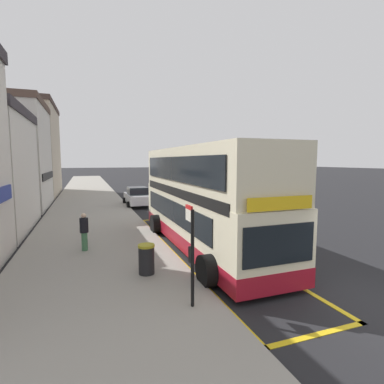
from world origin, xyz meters
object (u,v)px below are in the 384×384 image
Objects in this scene: bus_stop_sign at (191,247)px; parked_car_white_across at (137,197)px; pedestrian_waiting_near_sign at (84,230)px; litter_bin at (146,259)px; double_decker_bus at (202,201)px.

bus_stop_sign is 17.99m from parked_car_white_across.
pedestrian_waiting_near_sign is (-4.19, -12.09, 0.18)m from parked_car_white_across.
bus_stop_sign is 2.62× the size of litter_bin.
bus_stop_sign is at bearing -74.62° from litter_bin.
bus_stop_sign is at bearing -65.99° from pedestrian_waiting_near_sign.
litter_bin is (-0.68, 2.46, -1.03)m from bus_stop_sign.
parked_car_white_across is 12.80m from pedestrian_waiting_near_sign.
double_decker_bus reaches higher than bus_stop_sign.
double_decker_bus is 4.24m from litter_bin.
litter_bin is (1.91, -3.35, -0.35)m from pedestrian_waiting_near_sign.
double_decker_bus reaches higher than pedestrian_waiting_near_sign.
double_decker_bus reaches higher than litter_bin.
pedestrian_waiting_near_sign is at bearing 119.71° from litter_bin.
litter_bin is (-3.02, -2.61, -1.43)m from double_decker_bus.
pedestrian_waiting_near_sign is at bearing 114.01° from bus_stop_sign.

